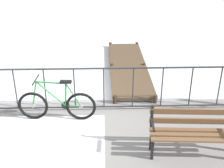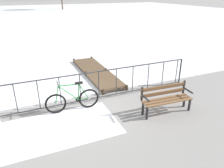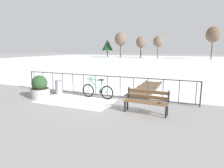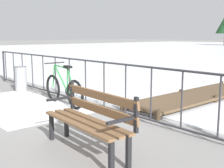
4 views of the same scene
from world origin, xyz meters
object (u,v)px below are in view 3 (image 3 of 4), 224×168
object	(u,v)px
bicycle_near_railing	(97,91)
trash_bin	(59,87)
planter_with_shrub	(40,88)
park_bench	(147,100)

from	to	relation	value
bicycle_near_railing	trash_bin	world-z (taller)	bicycle_near_railing
bicycle_near_railing	trash_bin	xyz separation A→B (m)	(-2.27, -0.01, 0.00)
planter_with_shrub	trash_bin	xyz separation A→B (m)	(0.38, 0.94, -0.11)
trash_bin	planter_with_shrub	bearing A→B (deg)	-111.90
park_bench	planter_with_shrub	bearing A→B (deg)	177.06
park_bench	planter_with_shrub	distance (m)	5.31
planter_with_shrub	trash_bin	distance (m)	1.02
trash_bin	park_bench	bearing A→B (deg)	-13.86
planter_with_shrub	trash_bin	world-z (taller)	planter_with_shrub
park_bench	trash_bin	world-z (taller)	park_bench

